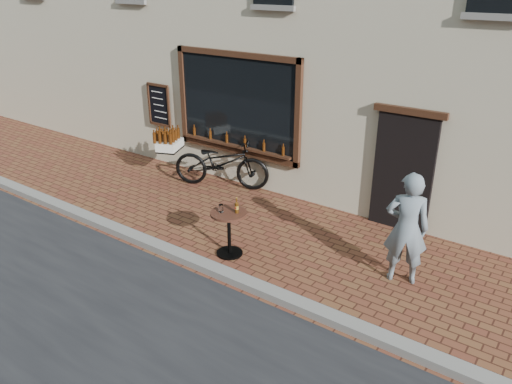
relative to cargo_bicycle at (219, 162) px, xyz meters
The scene contains 5 objects.
ground 3.77m from the cargo_bicycle, 55.24° to the right, with size 90.00×90.00×0.00m, color #5D2D1E.
kerb 3.60m from the cargo_bicycle, 53.40° to the right, with size 90.00×0.25×0.12m, color slate.
cargo_bicycle is the anchor object (origin of this frame).
bistro_table 3.04m from the cargo_bicycle, 47.50° to the right, with size 0.62×0.62×1.07m.
pedestrian 4.92m from the cargo_bicycle, 15.24° to the right, with size 0.66×0.43×1.81m, color slate.
Camera 1 is at (4.65, -5.00, 4.42)m, focal length 35.00 mm.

